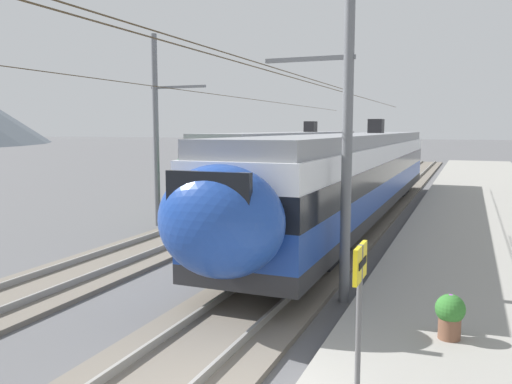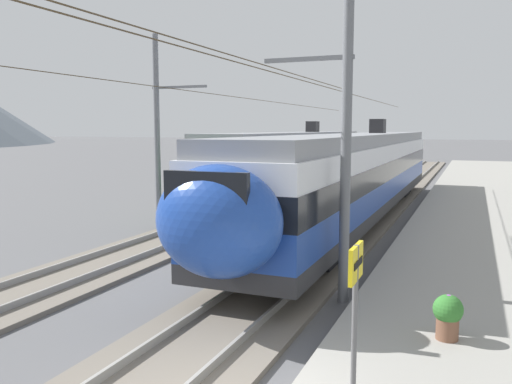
{
  "view_description": "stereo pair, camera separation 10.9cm",
  "coord_description": "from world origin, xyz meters",
  "px_view_note": "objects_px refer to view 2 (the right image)",
  "views": [
    {
      "loc": [
        -5.93,
        -3.12,
        4.08
      ],
      "look_at": [
        8.73,
        2.85,
        2.16
      ],
      "focal_mm": 36.82,
      "sensor_mm": 36.0,
      "label": 1
    },
    {
      "loc": [
        -5.89,
        -3.22,
        4.08
      ],
      "look_at": [
        8.73,
        2.85,
        2.16
      ],
      "focal_mm": 36.82,
      "sensor_mm": 36.0,
      "label": 2
    }
  ],
  "objects_px": {
    "train_far_track": "(293,160)",
    "catenary_mast_mid": "(341,126)",
    "catenary_mast_far_side": "(160,128)",
    "train_near_platform": "(358,172)",
    "platform_sign": "(355,285)",
    "potted_plant_platform_edge": "(448,314)"
  },
  "relations": [
    {
      "from": "train_near_platform",
      "to": "catenary_mast_far_side",
      "type": "bearing_deg",
      "value": 116.49
    },
    {
      "from": "train_far_track",
      "to": "platform_sign",
      "type": "relative_size",
      "value": 11.25
    },
    {
      "from": "train_far_track",
      "to": "potted_plant_platform_edge",
      "type": "height_order",
      "value": "train_far_track"
    },
    {
      "from": "catenary_mast_far_side",
      "to": "platform_sign",
      "type": "distance_m",
      "value": 15.88
    },
    {
      "from": "train_far_track",
      "to": "catenary_mast_far_side",
      "type": "bearing_deg",
      "value": 169.9
    },
    {
      "from": "platform_sign",
      "to": "train_far_track",
      "type": "bearing_deg",
      "value": 20.48
    },
    {
      "from": "catenary_mast_mid",
      "to": "potted_plant_platform_edge",
      "type": "bearing_deg",
      "value": -132.44
    },
    {
      "from": "potted_plant_platform_edge",
      "to": "catenary_mast_far_side",
      "type": "bearing_deg",
      "value": 52.19
    },
    {
      "from": "catenary_mast_far_side",
      "to": "train_near_platform",
      "type": "bearing_deg",
      "value": -63.51
    },
    {
      "from": "train_far_track",
      "to": "catenary_mast_far_side",
      "type": "distance_m",
      "value": 11.67
    },
    {
      "from": "catenary_mast_far_side",
      "to": "train_far_track",
      "type": "bearing_deg",
      "value": -10.1
    },
    {
      "from": "catenary_mast_mid",
      "to": "catenary_mast_far_side",
      "type": "distance_m",
      "value": 11.42
    },
    {
      "from": "train_far_track",
      "to": "catenary_mast_mid",
      "type": "height_order",
      "value": "catenary_mast_mid"
    },
    {
      "from": "platform_sign",
      "to": "catenary_mast_far_side",
      "type": "bearing_deg",
      "value": 42.36
    },
    {
      "from": "catenary_mast_far_side",
      "to": "catenary_mast_mid",
      "type": "bearing_deg",
      "value": -126.41
    },
    {
      "from": "catenary_mast_far_side",
      "to": "potted_plant_platform_edge",
      "type": "relative_size",
      "value": 55.38
    },
    {
      "from": "train_near_platform",
      "to": "platform_sign",
      "type": "height_order",
      "value": "train_near_platform"
    },
    {
      "from": "catenary_mast_mid",
      "to": "platform_sign",
      "type": "bearing_deg",
      "value": -163.81
    },
    {
      "from": "train_near_platform",
      "to": "train_far_track",
      "type": "bearing_deg",
      "value": 35.67
    },
    {
      "from": "train_near_platform",
      "to": "train_far_track",
      "type": "distance_m",
      "value": 9.37
    },
    {
      "from": "catenary_mast_far_side",
      "to": "potted_plant_platform_edge",
      "type": "xyz_separation_m",
      "value": [
        -9.11,
        -11.73,
        -3.28
      ]
    },
    {
      "from": "train_near_platform",
      "to": "catenary_mast_far_side",
      "type": "xyz_separation_m",
      "value": [
        -3.73,
        7.48,
        1.89
      ]
    }
  ]
}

